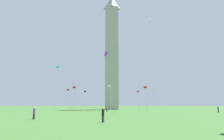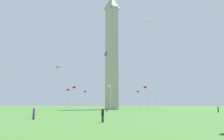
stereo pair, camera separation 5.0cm
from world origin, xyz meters
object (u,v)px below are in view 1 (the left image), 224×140
object	(u,v)px
flagpole_e	(111,96)
flagpole_n	(69,98)
person_blue_shirt	(218,109)
person_gray_shirt	(107,109)
flagpole_w	(113,99)
flagpole_sw	(139,99)
person_purple_shirt	(34,113)
kite_red_diamond	(116,47)
flagpole_nw	(86,99)
person_black_shirt	(103,115)
flagpole_se	(147,97)
obelisk_monument	(112,50)
flagpole_s	(155,98)
kite_purple_box	(106,54)
flagpole_ne	(75,97)
kite_orange_diamond	(149,19)
kite_cyan_diamond	(58,67)

from	to	relation	value
flagpole_e	flagpole_n	bearing A→B (deg)	-45.00
person_blue_shirt	person_gray_shirt	bearing A→B (deg)	11.47
flagpole_n	flagpole_w	xyz separation A→B (m)	(-16.57, -16.57, 0.00)
flagpole_sw	person_purple_shirt	xyz separation A→B (m)	(21.48, 61.25, -3.51)
flagpole_e	kite_red_diamond	distance (m)	17.88
flagpole_sw	flagpole_nw	world-z (taller)	same
person_black_shirt	flagpole_nw	bearing A→B (deg)	-3.87
flagpole_n	flagpole_sw	distance (m)	30.62
flagpole_n	kite_red_diamond	size ratio (longest dim) A/B	4.11
flagpole_e	flagpole_se	world-z (taller)	same
obelisk_monument	flagpole_n	bearing A→B (deg)	0.00
person_black_shirt	person_blue_shirt	bearing A→B (deg)	-58.16
person_purple_shirt	person_gray_shirt	size ratio (longest dim) A/B	1.00
flagpole_s	person_purple_shirt	bearing A→B (deg)	62.00
kite_purple_box	person_gray_shirt	bearing A→B (deg)	97.26
flagpole_n	person_black_shirt	size ratio (longest dim) A/B	4.52
flagpole_n	person_black_shirt	distance (m)	56.33
kite_red_diamond	person_purple_shirt	bearing A→B (deg)	73.42
flagpole_se	flagpole_s	size ratio (longest dim) A/B	1.00
kite_red_diamond	flagpole_nw	bearing A→B (deg)	-60.04
flagpole_n	flagpole_e	distance (m)	23.44
flagpole_sw	person_blue_shirt	size ratio (longest dim) A/B	4.86
obelisk_monument	flagpole_se	distance (m)	25.02
flagpole_ne	person_blue_shirt	world-z (taller)	flagpole_ne
flagpole_nw	kite_red_diamond	xyz separation A→B (m)	(-13.32, 23.10, 17.03)
flagpole_sw	flagpole_nw	xyz separation A→B (m)	(23.44, -0.00, 0.00)
kite_red_diamond	kite_orange_diamond	xyz separation A→B (m)	(-10.81, 5.66, 7.41)
flagpole_s	person_blue_shirt	distance (m)	27.63
flagpole_s	flagpole_w	distance (m)	23.44
flagpole_s	kite_orange_diamond	size ratio (longest dim) A/B	3.41
flagpole_w	flagpole_se	bearing A→B (deg)	112.50
kite_orange_diamond	person_blue_shirt	bearing A→B (deg)	152.86
flagpole_n	kite_orange_diamond	world-z (taller)	kite_orange_diamond
flagpole_nw	person_purple_shirt	bearing A→B (deg)	91.83
person_black_shirt	kite_cyan_diamond	size ratio (longest dim) A/B	1.04
person_purple_shirt	kite_red_diamond	size ratio (longest dim) A/B	0.91
obelisk_monument	kite_orange_diamond	distance (m)	21.79
flagpole_se	flagpole_w	world-z (taller)	same
obelisk_monument	person_black_shirt	bearing A→B (deg)	90.18
person_gray_shirt	kite_purple_box	bearing A→B (deg)	5.69
flagpole_nw	person_blue_shirt	xyz separation A→B (m)	(-39.58, 36.68, -3.58)
flagpole_se	flagpole_nw	world-z (taller)	same
flagpole_ne	kite_purple_box	world-z (taller)	kite_purple_box
flagpole_nw	person_gray_shirt	world-z (taller)	flagpole_nw
obelisk_monument	flagpole_w	xyz separation A→B (m)	(0.06, -16.57, -18.78)
flagpole_ne	flagpole_s	size ratio (longest dim) A/B	1.00
person_purple_shirt	flagpole_nw	bearing A→B (deg)	34.82
person_black_shirt	person_purple_shirt	distance (m)	10.81
flagpole_s	person_gray_shirt	bearing A→B (deg)	50.30
flagpole_e	person_blue_shirt	xyz separation A→B (m)	(-27.86, 8.39, -3.58)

